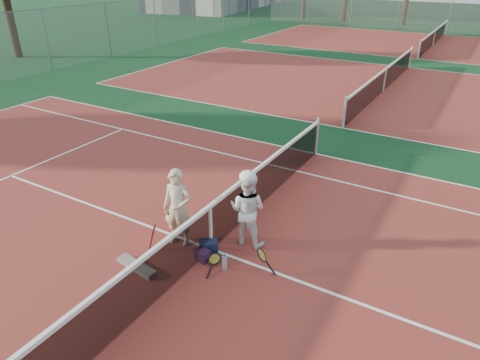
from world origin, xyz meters
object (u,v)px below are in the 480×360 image
(net_main, at_px, (211,228))
(sports_bag_navy, at_px, (209,247))
(racket_red, at_px, (154,238))
(sports_bag_purple, at_px, (202,255))
(water_bottle, at_px, (225,263))
(racket_black_held, at_px, (261,261))
(player_a, at_px, (178,208))
(player_b, at_px, (247,210))
(racket_spare, at_px, (215,260))

(net_main, xyz_separation_m, sports_bag_navy, (0.02, -0.12, -0.37))
(racket_red, relative_size, sports_bag_purple, 2.08)
(water_bottle, bearing_deg, racket_black_held, 22.42)
(player_a, bearing_deg, sports_bag_navy, -14.08)
(net_main, relative_size, racket_black_held, 21.24)
(player_b, xyz_separation_m, racket_red, (-1.41, -1.16, -0.47))
(racket_spare, height_order, sports_bag_navy, sports_bag_navy)
(racket_black_held, xyz_separation_m, racket_spare, (-0.89, -0.20, -0.19))
(racket_red, relative_size, racket_black_held, 1.13)
(net_main, relative_size, sports_bag_purple, 38.96)
(player_b, height_order, sports_bag_purple, player_b)
(sports_bag_purple, bearing_deg, sports_bag_navy, 94.79)
(racket_spare, bearing_deg, player_a, 61.93)
(net_main, relative_size, player_a, 6.83)
(sports_bag_navy, relative_size, water_bottle, 1.19)
(racket_spare, height_order, water_bottle, water_bottle)
(player_b, distance_m, water_bottle, 1.15)
(sports_bag_purple, xyz_separation_m, water_bottle, (0.52, -0.03, 0.04))
(net_main, bearing_deg, racket_spare, -48.27)
(net_main, height_order, player_a, player_a)
(net_main, xyz_separation_m, racket_spare, (0.29, -0.33, -0.44))
(player_b, relative_size, water_bottle, 5.09)
(player_b, height_order, water_bottle, player_b)
(player_a, xyz_separation_m, player_b, (1.16, 0.70, -0.04))
(player_b, relative_size, racket_spare, 2.56)
(racket_red, xyz_separation_m, racket_spare, (1.23, 0.25, -0.22))
(net_main, xyz_separation_m, racket_black_held, (1.18, -0.13, -0.25))
(player_b, xyz_separation_m, racket_spare, (-0.19, -0.90, -0.69))
(sports_bag_purple, bearing_deg, racket_black_held, 11.47)
(sports_bag_navy, distance_m, water_bottle, 0.60)
(sports_bag_navy, distance_m, sports_bag_purple, 0.24)
(player_b, bearing_deg, sports_bag_navy, 50.61)
(player_a, xyz_separation_m, racket_black_held, (1.85, -0.01, -0.55))
(net_main, relative_size, racket_spare, 18.44)
(racket_red, height_order, racket_spare, racket_red)
(player_a, relative_size, water_bottle, 5.36)
(net_main, distance_m, sports_bag_navy, 0.39)
(racket_red, distance_m, water_bottle, 1.51)
(racket_red, bearing_deg, player_b, 10.31)
(racket_red, bearing_deg, racket_spare, -17.35)
(racket_red, height_order, sports_bag_navy, racket_red)
(player_a, bearing_deg, racket_red, -133.07)
(player_b, height_order, sports_bag_navy, player_b)
(racket_spare, bearing_deg, water_bottle, -118.79)
(player_b, xyz_separation_m, sports_bag_navy, (-0.46, -0.70, -0.62))
(racket_red, relative_size, sports_bag_navy, 1.64)
(water_bottle, bearing_deg, player_b, 94.48)
(racket_black_held, relative_size, sports_bag_navy, 1.45)
(racket_red, xyz_separation_m, water_bottle, (1.49, 0.19, -0.14))
(net_main, height_order, sports_bag_purple, net_main)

